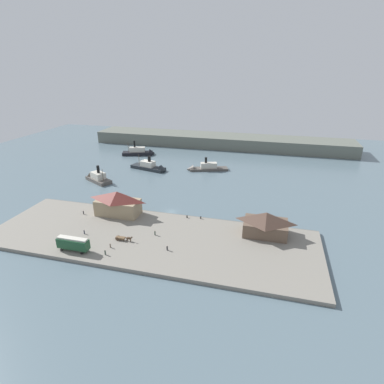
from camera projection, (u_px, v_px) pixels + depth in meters
name	position (u px, v px, depth m)	size (l,w,h in m)	color
ground_plane	(171.00, 212.00, 122.97)	(320.00, 320.00, 0.00)	slate
quay_promenade	(150.00, 238.00, 103.09)	(110.00, 36.00, 1.20)	gray
seawall_edge	(168.00, 215.00, 119.56)	(110.00, 0.80, 1.00)	#666159
ferry_shed_customs_shed	(118.00, 203.00, 116.55)	(16.60, 8.29, 9.37)	#998466
ferry_shed_west_terminal	(266.00, 224.00, 102.97)	(14.56, 9.98, 7.91)	brown
street_tram	(73.00, 243.00, 94.26)	(10.12, 2.77, 4.50)	#1E4C2D
horse_cart	(124.00, 238.00, 100.36)	(5.99, 1.37, 1.87)	brown
pedestrian_near_west_shed	(105.00, 252.00, 92.86)	(0.42, 0.42, 1.71)	#3D4C42
pedestrian_walking_east	(155.00, 233.00, 103.63)	(0.43, 0.43, 1.74)	#3D4C42
pedestrian_near_east_shed	(167.00, 248.00, 95.12)	(0.42, 0.42, 1.71)	#232328
pedestrian_standing_center	(83.00, 212.00, 118.14)	(0.38, 0.38, 1.54)	#232328
pedestrian_near_cart	(110.00, 246.00, 96.55)	(0.38, 0.38, 1.53)	#6B5B4C
pedestrian_walking_west	(84.00, 232.00, 104.40)	(0.38, 0.38, 1.53)	#33384C
mooring_post_west	(201.00, 218.00, 114.75)	(0.44, 0.44, 0.90)	black
mooring_post_center_east	(187.00, 217.00, 115.51)	(0.44, 0.44, 0.90)	black
ferry_near_quay	(97.00, 178.00, 155.17)	(17.32, 13.08, 10.37)	#514C47
ferry_outer_harbor	(204.00, 168.00, 170.96)	(23.27, 11.95, 9.13)	#514C47
ferry_departing_north	(152.00, 167.00, 171.13)	(22.90, 10.89, 9.60)	#23282D
ferry_approaching_east	(141.00, 152.00, 199.98)	(21.57, 11.98, 11.13)	black
far_headland	(220.00, 141.00, 219.70)	(180.00, 24.00, 8.00)	#60665B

